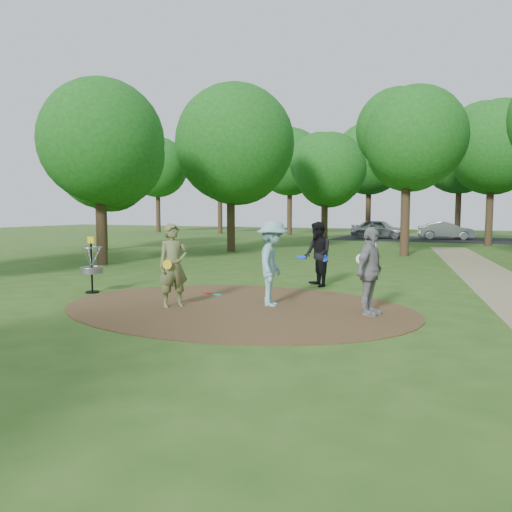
% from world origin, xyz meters
% --- Properties ---
extents(ground, '(100.00, 100.00, 0.00)m').
position_xyz_m(ground, '(0.00, 0.00, 0.00)').
color(ground, '#2D5119').
rests_on(ground, ground).
extents(dirt_clearing, '(8.40, 8.40, 0.02)m').
position_xyz_m(dirt_clearing, '(0.00, 0.00, 0.01)').
color(dirt_clearing, '#47301C').
rests_on(dirt_clearing, ground).
extents(parking_lot, '(14.00, 8.00, 0.01)m').
position_xyz_m(parking_lot, '(2.00, 30.00, 0.00)').
color(parking_lot, black).
rests_on(parking_lot, ground).
extents(player_observer_with_disc, '(0.81, 0.85, 1.95)m').
position_xyz_m(player_observer_with_disc, '(-1.33, -0.56, 0.98)').
color(player_observer_with_disc, '#636B3E').
rests_on(player_observer_with_disc, ground).
extents(player_throwing_with_disc, '(1.35, 1.44, 2.03)m').
position_xyz_m(player_throwing_with_disc, '(0.72, 0.50, 1.01)').
color(player_throwing_with_disc, '#7EB6BD').
rests_on(player_throwing_with_disc, ground).
extents(player_walking_with_disc, '(1.15, 1.18, 1.92)m').
position_xyz_m(player_walking_with_disc, '(0.84, 3.86, 0.96)').
color(player_walking_with_disc, black).
rests_on(player_walking_with_disc, ground).
extents(player_waiting_with_disc, '(0.69, 1.19, 1.91)m').
position_xyz_m(player_waiting_with_disc, '(3.02, 0.34, 0.95)').
color(player_waiting_with_disc, gray).
rests_on(player_waiting_with_disc, ground).
extents(disc_ground_cyan, '(0.22, 0.22, 0.02)m').
position_xyz_m(disc_ground_cyan, '(-1.12, 1.23, 0.03)').
color(disc_ground_cyan, '#1CC8E2').
rests_on(disc_ground_cyan, dirt_clearing).
extents(disc_ground_red, '(0.22, 0.22, 0.02)m').
position_xyz_m(disc_ground_red, '(-1.51, 1.34, 0.03)').
color(disc_ground_red, '#B31111').
rests_on(disc_ground_red, dirt_clearing).
extents(car_left, '(4.48, 2.05, 1.49)m').
position_xyz_m(car_left, '(-1.68, 29.81, 0.75)').
color(car_left, '#A3A5AB').
rests_on(car_left, ground).
extents(car_right, '(4.30, 2.16, 1.35)m').
position_xyz_m(car_right, '(3.23, 30.46, 0.68)').
color(car_right, '#A8A9B0').
rests_on(car_right, ground).
extents(disc_golf_basket, '(0.63, 0.63, 1.54)m').
position_xyz_m(disc_golf_basket, '(-4.50, 0.30, 0.87)').
color(disc_golf_basket, black).
rests_on(disc_golf_basket, ground).
extents(tree_ring, '(37.51, 45.22, 9.13)m').
position_xyz_m(tree_ring, '(2.31, 8.02, 5.22)').
color(tree_ring, '#332316').
rests_on(tree_ring, ground).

